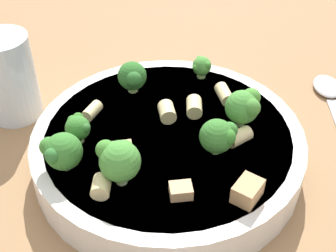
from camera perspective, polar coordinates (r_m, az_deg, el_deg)
ground_plane at (r=0.52m, az=0.00°, el=-4.36°), size 2.00×2.00×0.00m
pasta_bowl at (r=0.51m, az=0.00°, el=-2.41°), size 0.29×0.29×0.04m
broccoli_floret_0 at (r=0.48m, az=-10.93°, el=-0.16°), size 0.03×0.03×0.03m
broccoli_floret_1 at (r=0.54m, az=-4.40°, el=6.06°), size 0.03×0.03×0.04m
broccoli_floret_2 at (r=0.49m, az=9.28°, el=2.40°), size 0.04×0.04×0.04m
broccoli_floret_3 at (r=0.45m, az=-12.87°, el=-3.02°), size 0.04×0.04×0.04m
broccoli_floret_4 at (r=0.43m, az=-6.01°, el=-4.11°), size 0.04×0.04×0.05m
broccoli_floret_5 at (r=0.57m, az=4.12°, el=7.28°), size 0.02×0.02×0.03m
broccoli_floret_6 at (r=0.46m, az=6.26°, el=-1.16°), size 0.04×0.03×0.04m
rigatoni_0 at (r=0.52m, az=3.21°, el=2.36°), size 0.03×0.03×0.02m
rigatoni_1 at (r=0.51m, az=-0.13°, el=1.74°), size 0.03×0.03×0.02m
rigatoni_2 at (r=0.43m, az=-8.15°, el=-7.32°), size 0.03×0.03×0.02m
rigatoni_3 at (r=0.54m, az=6.87°, el=3.89°), size 0.03×0.03×0.02m
rigatoni_4 at (r=0.52m, az=-9.21°, el=1.85°), size 0.02×0.03×0.01m
rigatoni_5 at (r=0.48m, az=8.66°, el=-1.30°), size 0.02×0.03×0.02m
chicken_chunk_0 at (r=0.47m, az=-5.56°, el=-2.93°), size 0.02×0.02×0.01m
chicken_chunk_1 at (r=0.43m, az=1.58°, el=-7.89°), size 0.03×0.03×0.01m
chicken_chunk_2 at (r=0.43m, az=9.67°, el=-7.82°), size 0.02×0.03×0.02m
drinking_glass at (r=0.59m, az=-18.69°, el=5.03°), size 0.06×0.06×0.11m
spoon at (r=0.65m, az=19.22°, el=3.46°), size 0.10×0.16×0.01m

